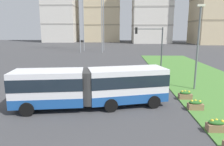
# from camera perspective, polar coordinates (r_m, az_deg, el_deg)

# --- Properties ---
(articulated_bus) EXTENTS (12.01, 4.82, 3.00)m
(articulated_bus) POSITION_cam_1_polar(r_m,az_deg,el_deg) (16.15, -5.64, -3.69)
(articulated_bus) COLOR white
(articulated_bus) RESTS_ON ground
(car_maroon_sedan) EXTENTS (4.52, 2.29, 1.58)m
(car_maroon_sedan) POSITION_cam_1_polar(r_m,az_deg,el_deg) (24.90, -15.62, -0.76)
(car_maroon_sedan) COLOR maroon
(car_maroon_sedan) RESTS_ON ground
(flower_planter_2) EXTENTS (1.10, 0.56, 0.74)m
(flower_planter_2) POSITION_cam_1_polar(r_m,az_deg,el_deg) (13.97, 26.89, -12.78)
(flower_planter_2) COLOR #937051
(flower_planter_2) RESTS_ON grass_median
(flower_planter_3) EXTENTS (1.10, 0.56, 0.74)m
(flower_planter_3) POSITION_cam_1_polar(r_m,az_deg,el_deg) (16.92, 22.05, -8.15)
(flower_planter_3) COLOR #937051
(flower_planter_3) RESTS_ON grass_median
(flower_planter_4) EXTENTS (1.10, 0.56, 0.74)m
(flower_planter_4) POSITION_cam_1_polar(r_m,az_deg,el_deg) (19.14, 19.57, -5.70)
(flower_planter_4) COLOR #937051
(flower_planter_4) RESTS_ON grass_median
(traffic_light_far_right) EXTENTS (3.66, 0.28, 6.31)m
(traffic_light_far_right) POSITION_cam_1_polar(r_m,az_deg,el_deg) (26.84, 11.24, 7.97)
(traffic_light_far_right) COLOR #474C51
(traffic_light_far_right) RESTS_ON ground
(streetlight_median) EXTENTS (0.70, 0.28, 8.34)m
(streetlight_median) POSITION_cam_1_polar(r_m,az_deg,el_deg) (22.00, 22.63, 7.36)
(streetlight_median) COLOR slate
(streetlight_median) RESTS_ON ground
(apartment_tower_centre) EXTENTS (17.86, 19.88, 40.56)m
(apartment_tower_centre) POSITION_cam_1_polar(r_m,az_deg,el_deg) (108.17, 10.82, 19.04)
(apartment_tower_centre) COLOR silver
(apartment_tower_centre) RESTS_ON ground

